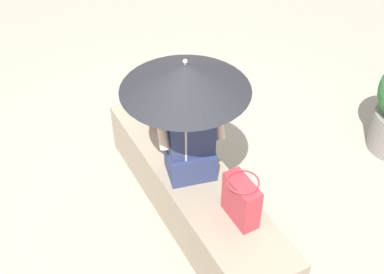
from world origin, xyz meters
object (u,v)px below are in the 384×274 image
Objects in this scene: person_seated at (190,132)px; handbag_black at (241,200)px; parasol at (185,77)px; tote_bag_canvas at (164,109)px.

person_seated is 2.58× the size of handbag_black.
parasol is 3.48× the size of tote_bag_canvas.
handbag_black is at bearing -179.68° from tote_bag_canvas.
person_seated is 0.86× the size of parasol.
handbag_black is (-0.46, -0.17, -0.76)m from parasol.
person_seated reaches higher than handbag_black.
handbag_black is 1.15× the size of tote_bag_canvas.
handbag_black is at bearing -170.77° from person_seated.
person_seated is 2.98× the size of tote_bag_canvas.
tote_bag_canvas is (0.70, -0.16, -0.78)m from parasol.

